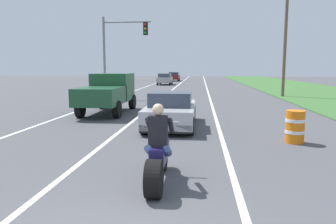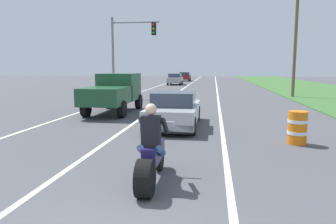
# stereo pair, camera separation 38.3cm
# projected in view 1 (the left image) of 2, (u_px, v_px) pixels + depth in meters

# --- Properties ---
(lane_stripe_left_solid) EXTENTS (0.14, 120.00, 0.01)m
(lane_stripe_left_solid) POSITION_uv_depth(u_px,v_px,m) (113.00, 98.00, 24.06)
(lane_stripe_left_solid) COLOR white
(lane_stripe_left_solid) RESTS_ON ground
(lane_stripe_right_solid) EXTENTS (0.14, 120.00, 0.01)m
(lane_stripe_right_solid) POSITION_uv_depth(u_px,v_px,m) (210.00, 99.00, 23.34)
(lane_stripe_right_solid) COLOR white
(lane_stripe_right_solid) RESTS_ON ground
(lane_stripe_centre_dashed) EXTENTS (0.14, 120.00, 0.01)m
(lane_stripe_centre_dashed) POSITION_uv_depth(u_px,v_px,m) (161.00, 99.00, 23.70)
(lane_stripe_centre_dashed) COLOR white
(lane_stripe_centre_dashed) RESTS_ON ground
(motorcycle_with_rider) EXTENTS (0.70, 2.21, 1.62)m
(motorcycle_with_rider) POSITION_uv_depth(u_px,v_px,m) (158.00, 156.00, 6.24)
(motorcycle_with_rider) COLOR black
(motorcycle_with_rider) RESTS_ON ground
(sports_car_silver) EXTENTS (1.84, 4.30, 1.37)m
(sports_car_silver) POSITION_uv_depth(u_px,v_px,m) (171.00, 111.00, 12.51)
(sports_car_silver) COLOR #B7B7BC
(sports_car_silver) RESTS_ON ground
(pickup_truck_left_lane_dark_green) EXTENTS (2.02, 4.80, 1.98)m
(pickup_truck_left_lane_dark_green) POSITION_uv_depth(u_px,v_px,m) (108.00, 91.00, 16.21)
(pickup_truck_left_lane_dark_green) COLOR #1E4C2D
(pickup_truck_left_lane_dark_green) RESTS_ON ground
(traffic_light_mast_near) EXTENTS (3.64, 0.34, 6.00)m
(traffic_light_mast_near) POSITION_uv_depth(u_px,v_px,m) (118.00, 45.00, 23.82)
(traffic_light_mast_near) COLOR gray
(traffic_light_mast_near) RESTS_ON ground
(utility_pole_roadside) EXTENTS (0.24, 0.24, 8.57)m
(utility_pole_roadside) POSITION_uv_depth(u_px,v_px,m) (285.00, 41.00, 24.60)
(utility_pole_roadside) COLOR brown
(utility_pole_roadside) RESTS_ON ground
(construction_barrel_nearest) EXTENTS (0.58, 0.58, 1.00)m
(construction_barrel_nearest) POSITION_uv_depth(u_px,v_px,m) (295.00, 127.00, 9.82)
(construction_barrel_nearest) COLOR orange
(construction_barrel_nearest) RESTS_ON ground
(distant_car_far_ahead) EXTENTS (1.80, 4.00, 1.50)m
(distant_car_far_ahead) POSITION_uv_depth(u_px,v_px,m) (165.00, 79.00, 42.77)
(distant_car_far_ahead) COLOR #99999E
(distant_car_far_ahead) RESTS_ON ground
(distant_car_further_ahead) EXTENTS (1.80, 4.00, 1.50)m
(distant_car_further_ahead) POSITION_uv_depth(u_px,v_px,m) (174.00, 76.00, 54.40)
(distant_car_further_ahead) COLOR maroon
(distant_car_further_ahead) RESTS_ON ground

